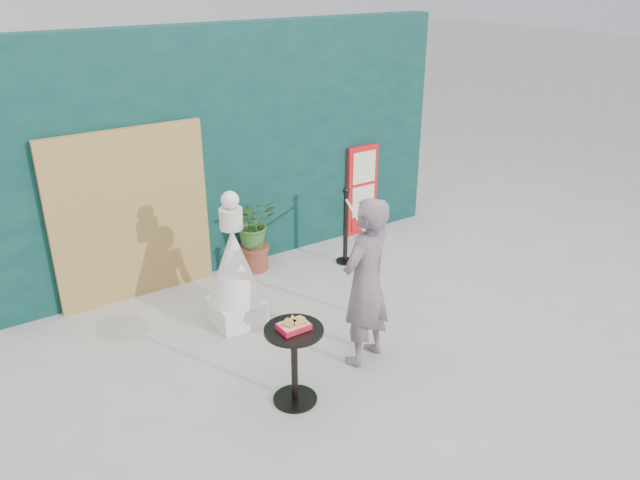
{
  "coord_description": "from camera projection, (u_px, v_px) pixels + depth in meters",
  "views": [
    {
      "loc": [
        -3.27,
        -3.67,
        3.62
      ],
      "look_at": [
        0.0,
        1.2,
        1.0
      ],
      "focal_mm": 35.0,
      "sensor_mm": 36.0,
      "label": 1
    }
  ],
  "objects": [
    {
      "name": "cafe_table",
      "position": [
        294.0,
        354.0,
        5.44
      ],
      "size": [
        0.52,
        0.52,
        0.75
      ],
      "color": "black",
      "rests_on": "ground"
    },
    {
      "name": "ground",
      "position": [
        390.0,
        379.0,
        5.93
      ],
      "size": [
        60.0,
        60.0,
        0.0
      ],
      "primitive_type": "plane",
      "color": "#ADAAA5",
      "rests_on": "ground"
    },
    {
      "name": "stanchion_barrier",
      "position": [
        357.0,
        251.0,
        7.39
      ],
      "size": [
        0.84,
        1.54,
        1.03
      ],
      "color": "black",
      "rests_on": "ground"
    },
    {
      "name": "statue",
      "position": [
        234.0,
        271.0,
        6.62
      ],
      "size": [
        0.59,
        0.59,
        1.52
      ],
      "color": "white",
      "rests_on": "ground"
    },
    {
      "name": "bamboo_fence",
      "position": [
        131.0,
        216.0,
        7.04
      ],
      "size": [
        1.8,
        0.08,
        2.0
      ],
      "primitive_type": "cube",
      "color": "tan",
      "rests_on": "ground"
    },
    {
      "name": "menu_board",
      "position": [
        362.0,
        190.0,
        8.87
      ],
      "size": [
        0.5,
        0.07,
        1.3
      ],
      "color": "red",
      "rests_on": "ground"
    },
    {
      "name": "food_basket",
      "position": [
        294.0,
        325.0,
        5.32
      ],
      "size": [
        0.26,
        0.19,
        0.11
      ],
      "color": "red",
      "rests_on": "cafe_table"
    },
    {
      "name": "woman",
      "position": [
        366.0,
        283.0,
        5.89
      ],
      "size": [
        0.71,
        0.58,
        1.7
      ],
      "primitive_type": "imported",
      "rotation": [
        0.0,
        0.0,
        3.45
      ],
      "color": "slate",
      "rests_on": "ground"
    },
    {
      "name": "back_wall",
      "position": [
        232.0,
        150.0,
        7.7
      ],
      "size": [
        6.0,
        0.3,
        3.0
      ],
      "primitive_type": "cube",
      "color": "#092C2C",
      "rests_on": "ground"
    },
    {
      "name": "planter",
      "position": [
        254.0,
        229.0,
        7.83
      ],
      "size": [
        0.56,
        0.49,
        0.95
      ],
      "color": "brown",
      "rests_on": "ground"
    }
  ]
}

